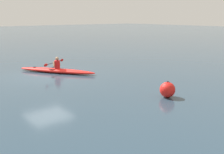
# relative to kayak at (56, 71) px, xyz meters

# --- Properties ---
(ground_plane) EXTENTS (160.00, 160.00, 0.00)m
(ground_plane) POSITION_rel_kayak_xyz_m (0.86, 0.41, -0.14)
(ground_plane) COLOR #283D4C
(kayak) EXTENTS (3.29, 4.68, 0.28)m
(kayak) POSITION_rel_kayak_xyz_m (0.00, 0.00, 0.00)
(kayak) COLOR red
(kayak) RESTS_ON ground
(kayaker) EXTENTS (1.97, 1.26, 0.71)m
(kayaker) POSITION_rel_kayak_xyz_m (-0.03, 0.05, 0.44)
(kayaker) COLOR red
(kayaker) RESTS_ON kayak
(mooring_buoy_orange_mid) EXTENTS (0.67, 0.67, 0.71)m
(mooring_buoy_orange_mid) POSITION_rel_kayak_xyz_m (-1.25, 7.61, 0.19)
(mooring_buoy_orange_mid) COLOR red
(mooring_buoy_orange_mid) RESTS_ON ground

